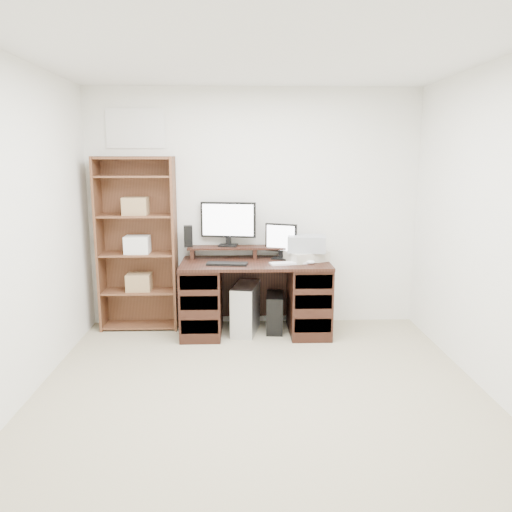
{
  "coord_description": "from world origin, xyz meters",
  "views": [
    {
      "loc": [
        -0.15,
        -3.3,
        1.78
      ],
      "look_at": [
        0.01,
        1.43,
        0.85
      ],
      "focal_mm": 35.0,
      "sensor_mm": 36.0,
      "label": 1
    }
  ],
  "objects_px": {
    "desk": "(255,296)",
    "printer": "(307,256)",
    "bookshelf": "(138,242)",
    "monitor_small": "(281,240)",
    "monitor_wide": "(228,222)",
    "tower_black": "(275,312)",
    "tower_silver": "(246,308)"
  },
  "relations": [
    {
      "from": "tower_silver",
      "to": "bookshelf",
      "type": "distance_m",
      "value": 1.32
    },
    {
      "from": "desk",
      "to": "printer",
      "type": "xyz_separation_m",
      "value": [
        0.53,
        0.03,
        0.41
      ]
    },
    {
      "from": "monitor_small",
      "to": "tower_black",
      "type": "bearing_deg",
      "value": -102.77
    },
    {
      "from": "desk",
      "to": "monitor_wide",
      "type": "relative_size",
      "value": 2.59
    },
    {
      "from": "monitor_wide",
      "to": "tower_silver",
      "type": "height_order",
      "value": "monitor_wide"
    },
    {
      "from": "monitor_wide",
      "to": "printer",
      "type": "relative_size",
      "value": 1.5
    },
    {
      "from": "printer",
      "to": "tower_black",
      "type": "xyz_separation_m",
      "value": [
        -0.32,
        0.01,
        -0.6
      ]
    },
    {
      "from": "monitor_small",
      "to": "printer",
      "type": "height_order",
      "value": "monitor_small"
    },
    {
      "from": "tower_black",
      "to": "bookshelf",
      "type": "height_order",
      "value": "bookshelf"
    },
    {
      "from": "printer",
      "to": "monitor_wide",
      "type": "bearing_deg",
      "value": 140.22
    },
    {
      "from": "bookshelf",
      "to": "tower_silver",
      "type": "bearing_deg",
      "value": -9.99
    },
    {
      "from": "monitor_small",
      "to": "printer",
      "type": "distance_m",
      "value": 0.31
    },
    {
      "from": "desk",
      "to": "tower_silver",
      "type": "bearing_deg",
      "value": 171.11
    },
    {
      "from": "desk",
      "to": "monitor_wide",
      "type": "height_order",
      "value": "monitor_wide"
    },
    {
      "from": "monitor_wide",
      "to": "monitor_small",
      "type": "height_order",
      "value": "monitor_wide"
    },
    {
      "from": "monitor_wide",
      "to": "monitor_small",
      "type": "distance_m",
      "value": 0.59
    },
    {
      "from": "tower_silver",
      "to": "monitor_wide",
      "type": "bearing_deg",
      "value": 137.59
    },
    {
      "from": "desk",
      "to": "tower_black",
      "type": "relative_size",
      "value": 3.72
    },
    {
      "from": "bookshelf",
      "to": "printer",
      "type": "bearing_deg",
      "value": -5.87
    },
    {
      "from": "desk",
      "to": "tower_silver",
      "type": "distance_m",
      "value": 0.17
    },
    {
      "from": "printer",
      "to": "tower_silver",
      "type": "distance_m",
      "value": 0.83
    },
    {
      "from": "monitor_wide",
      "to": "tower_black",
      "type": "bearing_deg",
      "value": -13.37
    },
    {
      "from": "monitor_wide",
      "to": "tower_silver",
      "type": "distance_m",
      "value": 0.93
    },
    {
      "from": "tower_silver",
      "to": "desk",
      "type": "bearing_deg",
      "value": 2.64
    },
    {
      "from": "desk",
      "to": "tower_silver",
      "type": "relative_size",
      "value": 2.98
    },
    {
      "from": "monitor_wide",
      "to": "bookshelf",
      "type": "bearing_deg",
      "value": -167.1
    },
    {
      "from": "monitor_wide",
      "to": "desk",
      "type": "bearing_deg",
      "value": -32.75
    },
    {
      "from": "monitor_small",
      "to": "bookshelf",
      "type": "xyz_separation_m",
      "value": [
        -1.49,
        0.08,
        -0.03
      ]
    },
    {
      "from": "tower_black",
      "to": "bookshelf",
      "type": "xyz_separation_m",
      "value": [
        -1.42,
        0.17,
        0.72
      ]
    },
    {
      "from": "printer",
      "to": "bookshelf",
      "type": "distance_m",
      "value": 1.76
    },
    {
      "from": "bookshelf",
      "to": "monitor_small",
      "type": "bearing_deg",
      "value": -2.97
    },
    {
      "from": "printer",
      "to": "tower_silver",
      "type": "relative_size",
      "value": 0.77
    }
  ]
}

